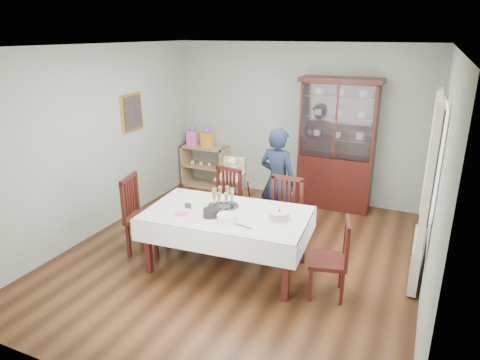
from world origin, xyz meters
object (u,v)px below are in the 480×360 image
Objects in this scene: gift_bag_pink at (192,137)px; high_chair at (232,197)px; chair_end_right at (328,273)px; chair_far_right at (281,232)px; woman at (278,181)px; gift_bag_orange at (207,138)px; chair_far_left at (221,218)px; china_cabinet at (337,143)px; sideboard at (205,166)px; birthday_cake at (279,216)px; champagne_tray at (223,202)px; dining_table at (227,240)px; chair_end_left at (146,230)px.

high_chair is at bearing -41.75° from gift_bag_pink.
high_chair is at bearing -140.07° from chair_end_right.
chair_end_right is (0.80, -0.71, -0.03)m from chair_far_right.
chair_end_right is 1.78m from woman.
woman is 2.31m from gift_bag_orange.
chair_far_left is at bearing 176.21° from chair_far_right.
chair_far_left is at bearing -123.31° from china_cabinet.
chair_far_left is (1.28, -1.88, -0.10)m from sideboard.
chair_far_left is 0.94m from chair_far_right.
chair_far_right is (0.94, -0.08, 0.00)m from chair_far_left.
gift_bag_pink is at bearing 142.69° from chair_far_right.
birthday_cake is at bearing -18.58° from chair_far_left.
sideboard is at bearing 136.45° from chair_far_left.
champagne_tray is (-0.61, -0.51, 0.53)m from chair_far_right.
sideboard is at bearing 164.08° from gift_bag_orange.
chair_end_right is 4.03m from gift_bag_orange.
chair_far_right is (0.50, 0.64, -0.08)m from dining_table.
china_cabinet is at bearing 177.86° from chair_end_right.
gift_bag_pink reaches higher than chair_far_left.
china_cabinet reaches higher than dining_table.
sideboard is 0.61m from gift_bag_pink.
birthday_cake is at bearing -98.70° from chair_end_left.
chair_end_left is at bearing -126.87° from china_cabinet.
china_cabinet is at bearing 73.20° from dining_table.
chair_far_left is 0.85m from champagne_tray.
dining_table is 7.29× the size of birthday_cake.
chair_end_left is 1.21m from champagne_tray.
chair_end_right is at bearing -3.26° from dining_table.
chair_end_right is at bearing -41.93° from gift_bag_orange.
high_chair is 1.99m from gift_bag_pink.
high_chair is at bearing 148.29° from chair_far_right.
birthday_cake is at bearing -92.82° from china_cabinet.
chair_far_left is 0.99× the size of chair_far_right.
chair_end_left is at bearing -119.80° from high_chair.
champagne_tray is at bearing 85.33° from woman.
dining_table is 1.97× the size of high_chair.
gift_bag_pink is at bearing 127.24° from champagne_tray.
woman is 1.26m from birthday_cake.
chair_end_left is at bearing -103.75° from chair_end_right.
china_cabinet is at bearing -0.03° from gift_bag_pink.
chair_far_left is 1.10× the size of chair_end_right.
china_cabinet is at bearing -0.04° from gift_bag_orange.
chair_end_left reaches higher than high_chair.
gift_bag_pink is (-0.78, 2.63, 0.65)m from chair_end_left.
gift_bag_orange is (-1.54, 2.44, 0.13)m from champagne_tray.
birthday_cake is at bearing -43.79° from gift_bag_pink.
sideboard is 2.97m from champagne_tray.
chair_far_left reaches higher than sideboard.
dining_table is 1.95× the size of chair_end_left.
high_chair is 2.66× the size of champagne_tray.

